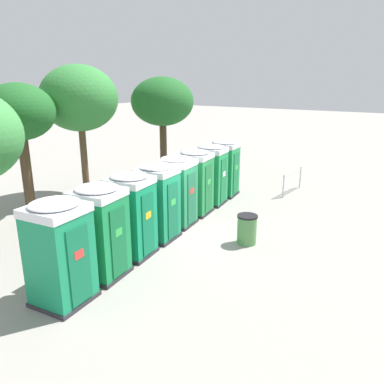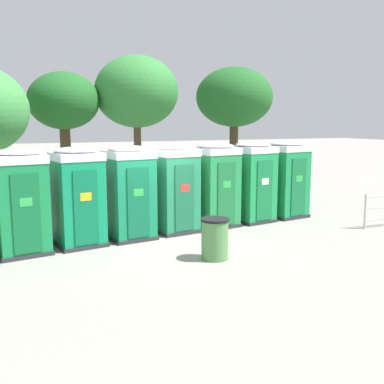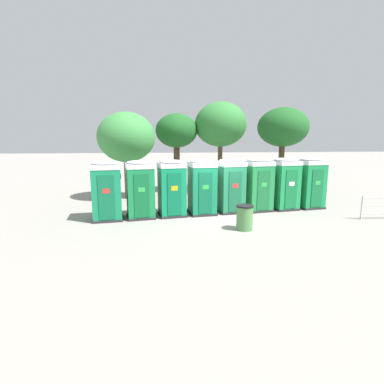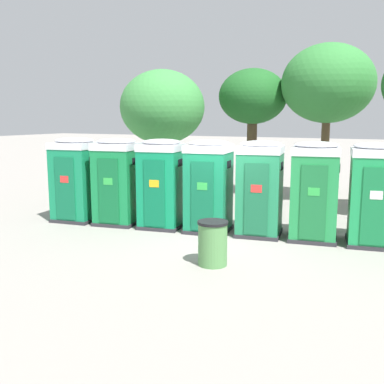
# 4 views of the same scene
# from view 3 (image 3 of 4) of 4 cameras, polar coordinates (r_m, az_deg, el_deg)

# --- Properties ---
(ground_plane) EXTENTS (120.00, 120.00, 0.00)m
(ground_plane) POSITION_cam_3_polar(r_m,az_deg,el_deg) (13.74, 5.31, -4.48)
(ground_plane) COLOR gray
(portapotty_0) EXTENTS (1.39, 1.35, 2.54)m
(portapotty_0) POSITION_cam_3_polar(r_m,az_deg,el_deg) (13.27, -15.92, 0.31)
(portapotty_0) COLOR #2D2D33
(portapotty_0) RESTS_ON ground
(portapotty_1) EXTENTS (1.38, 1.38, 2.54)m
(portapotty_1) POSITION_cam_3_polar(r_m,az_deg,el_deg) (13.30, -9.85, 0.57)
(portapotty_1) COLOR #2D2D33
(portapotty_1) RESTS_ON ground
(portapotty_2) EXTENTS (1.35, 1.37, 2.54)m
(portapotty_2) POSITION_cam_3_polar(r_m,az_deg,el_deg) (13.48, -3.88, 0.83)
(portapotty_2) COLOR #2D2D33
(portapotty_2) RESTS_ON ground
(portapotty_3) EXTENTS (1.32, 1.34, 2.54)m
(portapotty_3) POSITION_cam_3_polar(r_m,az_deg,el_deg) (13.76, 1.93, 1.04)
(portapotty_3) COLOR #2D2D33
(portapotty_3) RESTS_ON ground
(portapotty_4) EXTENTS (1.33, 1.36, 2.54)m
(portapotty_4) POSITION_cam_3_polar(r_m,az_deg,el_deg) (14.24, 7.33, 1.27)
(portapotty_4) COLOR #2D2D33
(portapotty_4) RESTS_ON ground
(portapotty_5) EXTENTS (1.37, 1.38, 2.54)m
(portapotty_5) POSITION_cam_3_polar(r_m,az_deg,el_deg) (14.79, 12.46, 1.44)
(portapotty_5) COLOR #2D2D33
(portapotty_5) RESTS_ON ground
(portapotty_6) EXTENTS (1.35, 1.37, 2.54)m
(portapotty_6) POSITION_cam_3_polar(r_m,az_deg,el_deg) (15.42, 17.24, 1.58)
(portapotty_6) COLOR #2D2D33
(portapotty_6) RESTS_ON ground
(portapotty_7) EXTENTS (1.36, 1.37, 2.54)m
(portapotty_7) POSITION_cam_3_polar(r_m,az_deg,el_deg) (16.16, 21.57, 1.70)
(portapotty_7) COLOR #2D2D33
(portapotty_7) RESTS_ON ground
(street_tree_0) EXTENTS (3.33, 3.33, 5.77)m
(street_tree_0) POSITION_cam_3_polar(r_m,az_deg,el_deg) (19.82, 5.46, 12.62)
(street_tree_0) COLOR brown
(street_tree_0) RESTS_ON ground
(street_tree_1) EXTENTS (3.00, 3.00, 5.28)m
(street_tree_1) POSITION_cam_3_polar(r_m,az_deg,el_deg) (19.03, 16.93, 11.60)
(street_tree_1) COLOR #4C3826
(street_tree_1) RESTS_ON ground
(street_tree_2) EXTENTS (2.66, 2.66, 5.02)m
(street_tree_2) POSITION_cam_3_polar(r_m,az_deg,el_deg) (19.47, -2.97, 11.38)
(street_tree_2) COLOR #4C3826
(street_tree_2) RESTS_ON ground
(street_tree_3) EXTENTS (3.23, 3.23, 4.94)m
(street_tree_3) POSITION_cam_3_polar(r_m,az_deg,el_deg) (17.58, -12.40, 10.06)
(street_tree_3) COLOR brown
(street_tree_3) RESTS_ON ground
(trash_can) EXTENTS (0.66, 0.66, 0.96)m
(trash_can) POSITION_cam_3_polar(r_m,az_deg,el_deg) (11.67, 9.99, -4.80)
(trash_can) COLOR #518C4C
(trash_can) RESTS_ON ground
(event_barrier) EXTENTS (2.06, 0.14, 1.05)m
(event_barrier) POSITION_cam_3_polar(r_m,az_deg,el_deg) (15.40, 32.71, -2.31)
(event_barrier) COLOR #B7B7BC
(event_barrier) RESTS_ON ground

